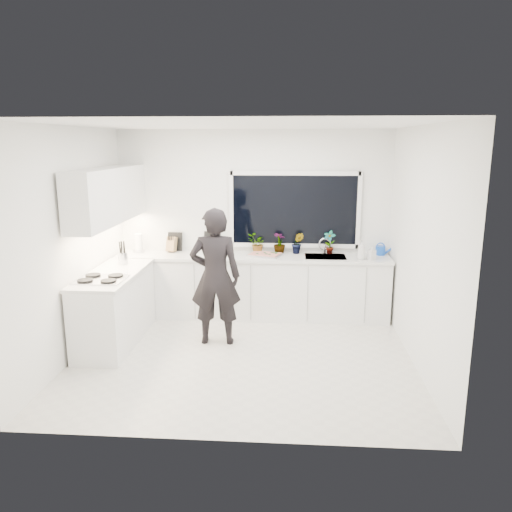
{
  "coord_description": "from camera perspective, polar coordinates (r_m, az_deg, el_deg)",
  "views": [
    {
      "loc": [
        0.55,
        -5.55,
        2.51
      ],
      "look_at": [
        0.13,
        0.4,
        1.15
      ],
      "focal_mm": 35.0,
      "sensor_mm": 36.0,
      "label": 1
    }
  ],
  "objects": [
    {
      "name": "sink",
      "position": [
        7.21,
        7.92,
        -0.44
      ],
      "size": [
        0.58,
        0.42,
        0.14
      ],
      "primitive_type": "cube",
      "color": "silver",
      "rests_on": "countertop_back"
    },
    {
      "name": "countertop_back",
      "position": [
        7.2,
        -0.44,
        -0.09
      ],
      "size": [
        3.94,
        0.62,
        0.04
      ],
      "primitive_type": "cube",
      "color": "silver",
      "rests_on": "base_cabinets_back"
    },
    {
      "name": "upper_cabinets",
      "position": [
        6.71,
        -16.5,
        6.67
      ],
      "size": [
        0.34,
        2.1,
        0.7
      ],
      "primitive_type": "cube",
      "color": "white",
      "rests_on": "wall_left"
    },
    {
      "name": "pizza_tray",
      "position": [
        7.16,
        1.04,
        0.12
      ],
      "size": [
        0.53,
        0.45,
        0.03
      ],
      "primitive_type": "cube",
      "rotation": [
        0.0,
        0.0,
        -0.32
      ],
      "color": "silver",
      "rests_on": "countertop_back"
    },
    {
      "name": "base_cabinets_left",
      "position": [
        6.64,
        -15.8,
        -5.84
      ],
      "size": [
        0.58,
        1.6,
        0.88
      ],
      "primitive_type": "cube",
      "color": "white",
      "rests_on": "floor"
    },
    {
      "name": "wall_left",
      "position": [
        6.23,
        -20.33,
        1.29
      ],
      "size": [
        0.02,
        3.5,
        2.7
      ],
      "primitive_type": "cube",
      "color": "white",
      "rests_on": "ground"
    },
    {
      "name": "picture_frame_small",
      "position": [
        7.48,
        -5.03,
        1.68
      ],
      "size": [
        0.25,
        0.04,
        0.3
      ],
      "primitive_type": "cube",
      "rotation": [
        0.0,
        0.0,
        -0.08
      ],
      "color": "black",
      "rests_on": "countertop_back"
    },
    {
      "name": "pizza",
      "position": [
        7.16,
        1.04,
        0.26
      ],
      "size": [
        0.48,
        0.4,
        0.01
      ],
      "primitive_type": "cube",
      "rotation": [
        0.0,
        0.0,
        -0.32
      ],
      "color": "red",
      "rests_on": "pizza_tray"
    },
    {
      "name": "soap_bottles",
      "position": [
        7.08,
        12.36,
        0.63
      ],
      "size": [
        0.28,
        0.16,
        0.29
      ],
      "color": "#D8BF66",
      "rests_on": "countertop_back"
    },
    {
      "name": "knife_block",
      "position": [
        7.51,
        -9.63,
        1.28
      ],
      "size": [
        0.15,
        0.13,
        0.22
      ],
      "primitive_type": "cube",
      "rotation": [
        0.0,
        0.0,
        -0.22
      ],
      "color": "olive",
      "rests_on": "countertop_back"
    },
    {
      "name": "stovetop",
      "position": [
        6.19,
        -17.33,
        -2.49
      ],
      "size": [
        0.56,
        0.48,
        0.03
      ],
      "primitive_type": "cube",
      "color": "black",
      "rests_on": "countertop_left"
    },
    {
      "name": "paper_towel_roll",
      "position": [
        7.59,
        -13.25,
        1.4
      ],
      "size": [
        0.12,
        0.12,
        0.26
      ],
      "primitive_type": "cylinder",
      "rotation": [
        0.0,
        0.0,
        -0.08
      ],
      "color": "white",
      "rests_on": "countertop_back"
    },
    {
      "name": "wall_right",
      "position": [
        5.86,
        18.39,
        0.75
      ],
      "size": [
        0.02,
        3.5,
        2.7
      ],
      "primitive_type": "cube",
      "color": "white",
      "rests_on": "ground"
    },
    {
      "name": "ceiling",
      "position": [
        5.59,
        -1.67,
        14.88
      ],
      "size": [
        4.0,
        3.5,
        0.02
      ],
      "primitive_type": "cube",
      "color": "white",
      "rests_on": "wall_back"
    },
    {
      "name": "herb_plants",
      "position": [
        7.31,
        3.15,
        1.47
      ],
      "size": [
        1.33,
        0.33,
        0.34
      ],
      "color": "#26662D",
      "rests_on": "countertop_back"
    },
    {
      "name": "floor",
      "position": [
        6.12,
        -1.5,
        -11.47
      ],
      "size": [
        4.0,
        3.5,
        0.02
      ],
      "primitive_type": "cube",
      "color": "beige",
      "rests_on": "ground"
    },
    {
      "name": "utensil_crock",
      "position": [
        6.9,
        -14.97,
        -0.24
      ],
      "size": [
        0.17,
        0.17,
        0.16
      ],
      "primitive_type": "cylinder",
      "rotation": [
        0.0,
        0.0,
        -0.34
      ],
      "color": "#B9BABE",
      "rests_on": "countertop_left"
    },
    {
      "name": "window",
      "position": [
        7.34,
        4.42,
        5.28
      ],
      "size": [
        1.8,
        0.02,
        1.0
      ],
      "primitive_type": "cube",
      "color": "black",
      "rests_on": "wall_back"
    },
    {
      "name": "countertop_left",
      "position": [
        6.51,
        -16.04,
        -1.99
      ],
      "size": [
        0.62,
        1.6,
        0.04
      ],
      "primitive_type": "cube",
      "color": "silver",
      "rests_on": "base_cabinets_left"
    },
    {
      "name": "watering_can",
      "position": [
        7.44,
        14.02,
        0.62
      ],
      "size": [
        0.15,
        0.15,
        0.13
      ],
      "primitive_type": "cylinder",
      "rotation": [
        0.0,
        0.0,
        0.06
      ],
      "color": "blue",
      "rests_on": "countertop_back"
    },
    {
      "name": "base_cabinets_back",
      "position": [
        7.32,
        -0.43,
        -3.58
      ],
      "size": [
        3.92,
        0.58,
        0.88
      ],
      "primitive_type": "cube",
      "color": "white",
      "rests_on": "floor"
    },
    {
      "name": "picture_frame_large",
      "position": [
        7.59,
        -9.23,
        1.65
      ],
      "size": [
        0.22,
        0.04,
        0.28
      ],
      "primitive_type": "cube",
      "rotation": [
        0.0,
        0.0,
        -0.07
      ],
      "color": "black",
      "rests_on": "countertop_back"
    },
    {
      "name": "wall_back",
      "position": [
        7.43,
        -0.25,
        3.85
      ],
      "size": [
        4.0,
        0.02,
        2.7
      ],
      "primitive_type": "cube",
      "color": "white",
      "rests_on": "ground"
    },
    {
      "name": "person",
      "position": [
        6.26,
        -4.68,
        -2.38
      ],
      "size": [
        0.66,
        0.46,
        1.74
      ],
      "primitive_type": "imported",
      "rotation": [
        0.0,
        0.0,
        3.21
      ],
      "color": "black",
      "rests_on": "floor"
    },
    {
      "name": "faucet",
      "position": [
        7.37,
        7.86,
        1.13
      ],
      "size": [
        0.03,
        0.03,
        0.22
      ],
      "primitive_type": "cylinder",
      "color": "silver",
      "rests_on": "countertop_back"
    }
  ]
}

